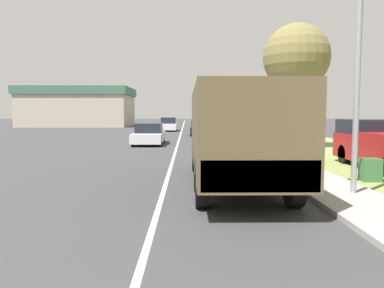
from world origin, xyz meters
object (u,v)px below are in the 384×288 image
object	(u,v)px
military_truck	(234,130)
car_second_ahead	(201,128)
car_third_ahead	(169,125)
car_nearest_ahead	(149,135)
lamp_post	(349,36)

from	to	relation	value
military_truck	car_second_ahead	world-z (taller)	military_truck
car_second_ahead	car_third_ahead	distance (m)	8.88
car_nearest_ahead	lamp_post	bearing A→B (deg)	-67.92
car_nearest_ahead	car_second_ahead	world-z (taller)	car_nearest_ahead
car_second_ahead	lamp_post	bearing A→B (deg)	-84.17
military_truck	car_nearest_ahead	size ratio (longest dim) A/B	1.61
military_truck	lamp_post	world-z (taller)	lamp_post
lamp_post	military_truck	bearing A→B (deg)	148.13
car_third_ahead	lamp_post	world-z (taller)	lamp_post
military_truck	car_third_ahead	distance (m)	32.62
car_nearest_ahead	lamp_post	distance (m)	17.42
military_truck	car_third_ahead	bearing A→B (deg)	96.14
car_second_ahead	car_nearest_ahead	bearing A→B (deg)	-110.89
car_second_ahead	military_truck	bearing A→B (deg)	-89.77
car_second_ahead	lamp_post	distance (m)	26.13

